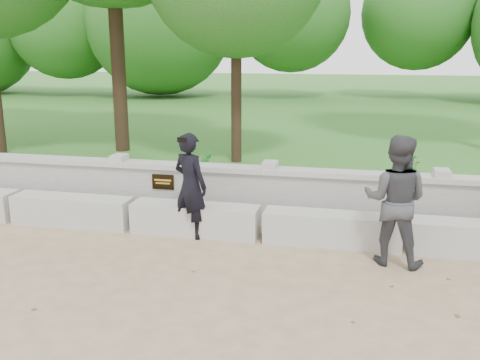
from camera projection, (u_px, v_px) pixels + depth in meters
The scene contains 8 objects.
ground at pixel (68, 280), 6.38m from camera, with size 80.00×80.00×0.00m, color tan.
lawn at pixel (267, 119), 19.61m from camera, with size 40.00×22.00×0.25m, color #315F1E.
concrete_bench at pixel (132, 215), 8.13m from camera, with size 11.90×0.45×0.45m.
parapet_wall at pixel (149, 188), 8.73m from camera, with size 12.50×0.35×0.90m.
man_main at pixel (190, 186), 7.67m from camera, with size 0.66×0.63×1.54m.
visitor_left at pixel (395, 201), 6.71m from camera, with size 0.93×0.79×1.67m.
shrub_b at pixel (204, 168), 9.66m from camera, with size 0.37×0.30×0.67m, color #267026.
shrub_c at pixel (406, 167), 9.84m from camera, with size 0.56×0.49×0.63m, color #267026.
Camera 1 is at (3.29, -5.32, 2.71)m, focal length 40.00 mm.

